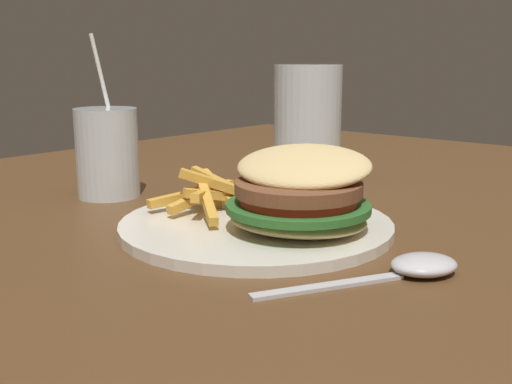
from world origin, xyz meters
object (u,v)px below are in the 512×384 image
(beer_glass, at_px, (307,126))
(juice_glass, at_px, (107,155))
(meal_plate_near, at_px, (277,206))
(spoon, at_px, (415,266))

(beer_glass, xyz_separation_m, juice_glass, (-0.13, -0.24, -0.02))
(meal_plate_near, bearing_deg, juice_glass, -178.40)
(juice_glass, relative_size, spoon, 1.19)
(beer_glass, xyz_separation_m, spoon, (0.28, -0.25, -0.07))
(beer_glass, bearing_deg, meal_plate_near, -60.26)
(meal_plate_near, relative_size, juice_glass, 1.39)
(meal_plate_near, relative_size, spoon, 1.65)
(beer_glass, height_order, spoon, beer_glass)
(meal_plate_near, xyz_separation_m, beer_glass, (-0.13, 0.23, 0.05))
(juice_glass, bearing_deg, beer_glass, 62.07)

